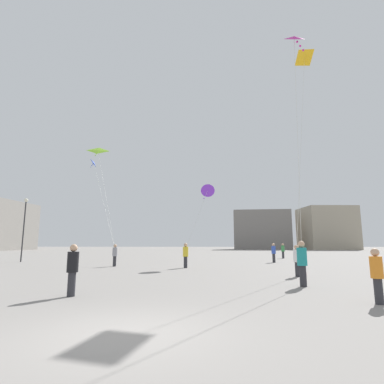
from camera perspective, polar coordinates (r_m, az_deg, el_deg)
ground_plane at (r=6.72m, az=-12.53°, el=-24.26°), size 300.00×300.00×0.00m
person_in_white at (r=17.62m, az=18.86°, el=-11.69°), size 0.36×0.36×1.65m
person_in_orange at (r=10.79m, az=31.04°, el=-12.76°), size 0.35×0.35×1.59m
person_in_yellow at (r=22.57m, az=-1.20°, el=-11.45°), size 0.38×0.38×1.76m
person_in_green at (r=38.16m, az=16.48°, el=-10.28°), size 0.38×0.38×1.73m
person_in_black at (r=11.38m, az=-21.25°, el=-12.89°), size 0.37×0.37×1.71m
person_in_teal at (r=13.73m, az=19.72°, el=-12.00°), size 0.40×0.40×1.83m
person_in_blue at (r=29.69m, az=14.88°, el=-10.68°), size 0.38×0.38×1.74m
person_in_grey at (r=24.75m, az=-14.10°, el=-11.10°), size 0.36×0.36×1.67m
kite_amber_delta at (r=23.77m, az=20.12°, el=21.83°), size 2.50×3.25×13.22m
kite_violet_diamond at (r=25.03m, az=2.91°, el=0.27°), size 2.20×2.57×5.21m
kite_magenta_diamond at (r=17.10m, az=18.42°, el=25.19°), size 1.04×0.92×10.50m
kite_lime_delta at (r=33.08m, az=-16.99°, el=7.18°), size 5.00×6.75×10.21m
kite_cobalt_diamond at (r=37.84m, az=-17.72°, el=5.08°), size 6.76×11.30×10.27m
building_centre_hall at (r=93.69m, az=12.70°, el=-6.88°), size 16.69×10.91×11.23m
building_right_hall at (r=95.97m, az=23.66°, el=-6.19°), size 14.05×13.36×11.83m
lamppost_east at (r=33.87m, az=-28.61°, el=-4.57°), size 0.36×0.36×6.07m
handbag_beside_flyer at (r=17.87m, az=20.02°, el=-14.12°), size 0.31×0.34×0.24m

